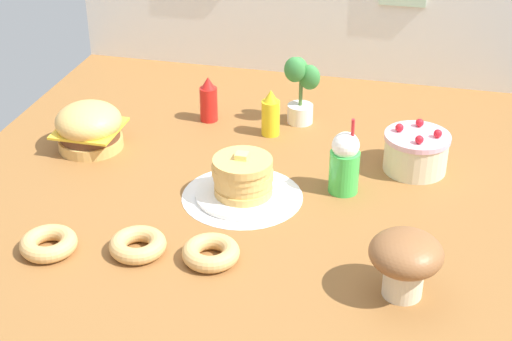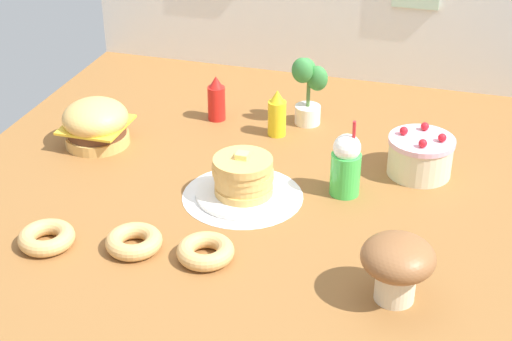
{
  "view_description": "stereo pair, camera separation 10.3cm",
  "coord_description": "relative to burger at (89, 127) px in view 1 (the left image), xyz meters",
  "views": [
    {
      "loc": [
        0.57,
        -2.03,
        1.3
      ],
      "look_at": [
        0.08,
        0.0,
        0.11
      ],
      "focal_mm": 54.89,
      "sensor_mm": 36.0,
      "label": 1
    },
    {
      "loc": [
        0.67,
        -2.01,
        1.3
      ],
      "look_at": [
        0.08,
        0.0,
        0.11
      ],
      "focal_mm": 54.89,
      "sensor_mm": 36.0,
      "label": 2
    }
  ],
  "objects": [
    {
      "name": "doily_mat",
      "position": [
        0.61,
        -0.2,
        -0.08
      ],
      "size": [
        0.39,
        0.39,
        0.0
      ],
      "primitive_type": "cylinder",
      "color": "white",
      "rests_on": "ground_plane"
    },
    {
      "name": "ground_plane",
      "position": [
        0.58,
        -0.22,
        -0.09
      ],
      "size": [
        1.91,
        2.16,
        0.02
      ],
      "primitive_type": "cube",
      "color": "brown"
    },
    {
      "name": "ketchup_bottle",
      "position": [
        0.34,
        0.31,
        0.0
      ],
      "size": [
        0.07,
        0.07,
        0.18
      ],
      "color": "red",
      "rests_on": "ground_plane"
    },
    {
      "name": "layer_cake",
      "position": [
        1.13,
        0.11,
        -0.01
      ],
      "size": [
        0.22,
        0.22,
        0.16
      ],
      "color": "beige",
      "rests_on": "ground_plane"
    },
    {
      "name": "donut_chocolate",
      "position": [
        0.39,
        -0.56,
        -0.05
      ],
      "size": [
        0.16,
        0.16,
        0.05
      ],
      "color": "tan",
      "rests_on": "ground_plane"
    },
    {
      "name": "cream_soda_cup",
      "position": [
        0.91,
        -0.09,
        0.02
      ],
      "size": [
        0.1,
        0.1,
        0.26
      ],
      "color": "green",
      "rests_on": "ground_plane"
    },
    {
      "name": "mushroom_stool",
      "position": [
        1.14,
        -0.57,
        0.03
      ],
      "size": [
        0.19,
        0.19,
        0.18
      ],
      "color": "beige",
      "rests_on": "ground_plane"
    },
    {
      "name": "burger",
      "position": [
        0.0,
        0.0,
        0.0
      ],
      "size": [
        0.23,
        0.23,
        0.17
      ],
      "color": "#DBA859",
      "rests_on": "ground_plane"
    },
    {
      "name": "mustard_bottle",
      "position": [
        0.6,
        0.25,
        0.0
      ],
      "size": [
        0.07,
        0.07,
        0.18
      ],
      "color": "yellow",
      "rests_on": "ground_plane"
    },
    {
      "name": "donut_pink_glaze",
      "position": [
        0.15,
        -0.62,
        -0.05
      ],
      "size": [
        0.16,
        0.16,
        0.05
      ],
      "color": "tan",
      "rests_on": "ground_plane"
    },
    {
      "name": "potted_plant",
      "position": [
        0.68,
        0.38,
        0.06
      ],
      "size": [
        0.13,
        0.1,
        0.27
      ],
      "color": "white",
      "rests_on": "ground_plane"
    },
    {
      "name": "pancake_stack",
      "position": [
        0.61,
        -0.2,
        -0.02
      ],
      "size": [
        0.3,
        0.3,
        0.15
      ],
      "color": "white",
      "rests_on": "doily_mat"
    },
    {
      "name": "donut_vanilla",
      "position": [
        0.61,
        -0.55,
        -0.05
      ],
      "size": [
        0.16,
        0.16,
        0.05
      ],
      "color": "tan",
      "rests_on": "ground_plane"
    }
  ]
}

